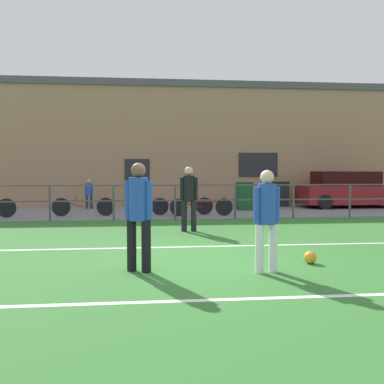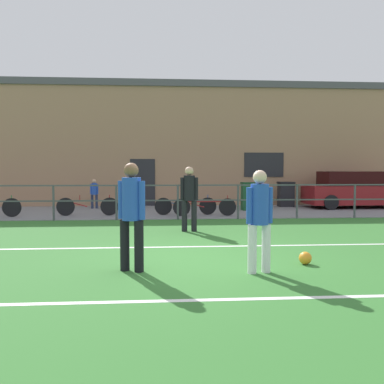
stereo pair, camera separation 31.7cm
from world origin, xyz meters
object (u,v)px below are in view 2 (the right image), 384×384
object	(u,v)px
bicycle_parked_4	(186,206)
player_winger	(132,210)
bicycle_parked_1	(87,206)
soccer_ball_match	(305,258)
bicycle_parked_3	(205,207)
player_goalkeeper	(189,195)
trash_bin_1	(286,194)
parked_car_red	(355,190)
spectator_child	(94,192)
player_striker	(260,215)
trash_bin_0	(249,196)

from	to	relation	value
bicycle_parked_4	player_winger	bearing A→B (deg)	-99.46
player_winger	bicycle_parked_1	distance (m)	8.38
player_winger	soccer_ball_match	world-z (taller)	player_winger
soccer_ball_match	bicycle_parked_3	world-z (taller)	bicycle_parked_3
bicycle_parked_4	bicycle_parked_1	bearing A→B (deg)	180.00
player_goalkeeper	trash_bin_1	bearing A→B (deg)	-121.48
bicycle_parked_4	trash_bin_1	size ratio (longest dim) A/B	2.05
parked_car_red	bicycle_parked_3	size ratio (longest dim) A/B	1.92
player_goalkeeper	player_winger	distance (m)	4.43
player_winger	spectator_child	distance (m)	11.00
player_striker	trash_bin_1	size ratio (longest dim) A/B	1.53
player_winger	soccer_ball_match	bearing A→B (deg)	30.18
bicycle_parked_1	trash_bin_0	bearing A→B (deg)	14.29
player_winger	soccer_ball_match	xyz separation A→B (m)	(2.99, 0.26, -0.89)
bicycle_parked_3	soccer_ball_match	bearing A→B (deg)	-82.38
player_goalkeeper	player_striker	xyz separation A→B (m)	(0.82, -4.52, -0.04)
player_goalkeeper	bicycle_parked_1	distance (m)	5.11
spectator_child	bicycle_parked_4	distance (m)	4.53
player_goalkeeper	trash_bin_0	bearing A→B (deg)	-114.00
trash_bin_0	parked_car_red	bearing A→B (deg)	8.49
bicycle_parked_3	bicycle_parked_4	size ratio (longest dim) A/B	1.00
bicycle_parked_3	trash_bin_1	world-z (taller)	trash_bin_1
spectator_child	bicycle_parked_3	size ratio (longest dim) A/B	0.55
player_winger	trash_bin_1	distance (m)	12.54
soccer_ball_match	bicycle_parked_1	size ratio (longest dim) A/B	0.10
trash_bin_1	bicycle_parked_3	bearing A→B (deg)	-139.43
soccer_ball_match	bicycle_parked_3	bearing A→B (deg)	97.62
parked_car_red	spectator_child	bearing A→B (deg)	177.80
player_striker	trash_bin_0	xyz separation A→B (m)	(1.94, 9.90, -0.36)
player_winger	trash_bin_0	world-z (taller)	player_winger
player_goalkeeper	trash_bin_0	size ratio (longest dim) A/B	1.55
parked_car_red	soccer_ball_match	bearing A→B (deg)	-119.52
soccer_ball_match	trash_bin_1	world-z (taller)	trash_bin_1
bicycle_parked_1	bicycle_parked_3	bearing A→B (deg)	-5.44
bicycle_parked_1	player_winger	bearing A→B (deg)	-75.37
bicycle_parked_4	trash_bin_0	distance (m)	3.06
trash_bin_0	soccer_ball_match	bearing A→B (deg)	-96.06
player_striker	parked_car_red	distance (m)	12.51
soccer_ball_match	parked_car_red	bearing A→B (deg)	60.48
player_striker	spectator_child	distance (m)	11.84
spectator_child	trash_bin_0	size ratio (longest dim) A/B	1.10
spectator_child	bicycle_parked_3	world-z (taller)	spectator_child
spectator_child	bicycle_parked_1	size ratio (longest dim) A/B	0.56
player_goalkeeper	spectator_child	xyz separation A→B (m)	(-3.51, 6.50, -0.27)
player_striker	trash_bin_0	bearing A→B (deg)	-113.25
trash_bin_1	player_goalkeeper	bearing A→B (deg)	-124.63
trash_bin_0	trash_bin_1	bearing A→B (deg)	36.22
bicycle_parked_4	trash_bin_1	bearing A→B (deg)	33.02
trash_bin_0	player_goalkeeper	bearing A→B (deg)	-117.15
soccer_ball_match	bicycle_parked_1	distance (m)	9.34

